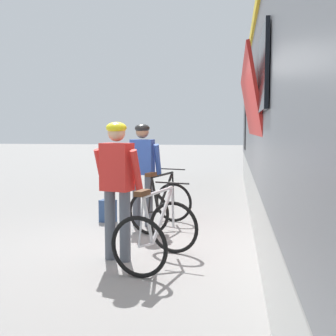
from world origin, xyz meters
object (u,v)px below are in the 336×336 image
Objects in this scene: cyclist_far_in_red at (117,178)px; backpack_on_platform at (108,211)px; bicycle_near_black at (162,204)px; cyclist_near_in_blue at (143,165)px; bicycle_far_silver at (158,233)px.

backpack_on_platform is (-0.79, 2.11, -0.85)m from cyclist_far_in_red.
cyclist_near_in_blue is at bearing 165.04° from bicycle_near_black.
cyclist_far_in_red reaches higher than bicycle_far_silver.
cyclist_near_in_blue is 1.91m from cyclist_far_in_red.
cyclist_far_in_red is 4.40× the size of backpack_on_platform.
cyclist_near_in_blue is 4.40× the size of backpack_on_platform.
cyclist_near_in_blue is 0.75m from bicycle_near_black.
bicycle_far_silver is 2.58m from backpack_on_platform.
cyclist_near_in_blue is 2.20m from bicycle_far_silver.
backpack_on_platform is at bearing 164.42° from bicycle_near_black.
bicycle_near_black is (0.35, -0.09, -0.65)m from cyclist_near_in_blue.
bicycle_far_silver is at bearing -72.42° from cyclist_near_in_blue.
bicycle_far_silver is (0.54, -0.10, -0.65)m from cyclist_far_in_red.
cyclist_near_in_blue reaches higher than bicycle_near_black.
bicycle_far_silver is at bearing -48.77° from backpack_on_platform.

